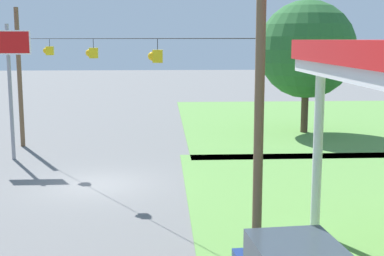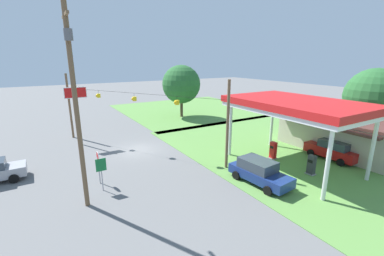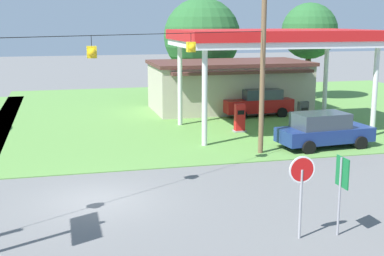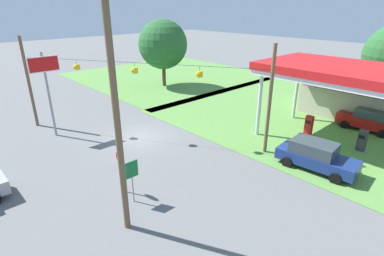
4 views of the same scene
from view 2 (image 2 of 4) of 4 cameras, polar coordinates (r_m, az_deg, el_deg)
ground_plane at (r=26.82m, az=-12.03°, el=-4.82°), size 160.00×160.00×0.00m
grass_verge_station_corner at (r=29.23m, az=33.34°, el=-5.34°), size 36.00×28.00×0.04m
grass_verge_opposite_corner at (r=47.47m, az=-0.15°, el=4.18°), size 24.00×24.00×0.04m
gas_station_canopy at (r=22.58m, az=22.17°, el=4.52°), size 11.01×6.98×5.77m
gas_station_store at (r=29.66m, az=30.07°, el=-1.10°), size 10.96×6.45×3.47m
fuel_pump_near at (r=24.88m, az=17.57°, el=-4.89°), size 0.71×0.56×1.64m
fuel_pump_far at (r=22.69m, az=24.99°, el=-7.57°), size 0.71×0.56×1.64m
car_at_pumps_front at (r=19.87m, az=14.69°, el=-9.34°), size 4.91×2.43×1.80m
car_at_pumps_rear at (r=26.90m, az=28.78°, el=-4.20°), size 4.60×2.15×1.85m
stop_sign_roadside at (r=20.04m, az=-20.15°, el=-6.81°), size 0.80×0.08×2.50m
stop_sign_overhead at (r=29.35m, az=-24.29°, el=5.26°), size 0.22×2.19×6.50m
route_sign at (r=18.92m, az=-19.53°, el=-8.39°), size 0.10×0.70×2.40m
utility_pole_main at (r=16.03m, az=-24.47°, el=5.41°), size 2.20×0.44×12.00m
signal_span_gantry at (r=25.76m, az=-12.54°, el=3.62°), size 16.52×10.24×7.45m
tree_behind_station at (r=34.74m, az=35.42°, el=5.72°), size 6.17×6.17×8.08m
tree_west_verge at (r=40.62m, az=-2.40°, el=9.66°), size 5.96×5.96×8.15m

